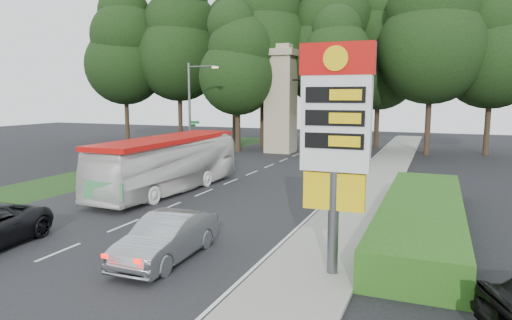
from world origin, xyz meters
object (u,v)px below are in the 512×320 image
at_px(gas_station_pylon, 336,128).
at_px(streetlight_signs, 192,107).
at_px(monument, 281,99).
at_px(traffic_signal_mast, 351,105).
at_px(transit_bus, 168,165).
at_px(sedan_silver, 167,238).

xyz_separation_m(gas_station_pylon, streetlight_signs, (-16.19, 20.01, -0.01)).
relative_size(gas_station_pylon, monument, 0.68).
bearing_deg(monument, traffic_signal_mast, -38.00).
height_order(gas_station_pylon, transit_bus, gas_station_pylon).
bearing_deg(streetlight_signs, traffic_signal_mast, 8.92).
height_order(gas_station_pylon, streetlight_signs, streetlight_signs).
bearing_deg(traffic_signal_mast, sedan_silver, -94.62).
height_order(streetlight_signs, transit_bus, streetlight_signs).
distance_m(transit_bus, sedan_silver, 10.98).
distance_m(gas_station_pylon, streetlight_signs, 25.74).
bearing_deg(traffic_signal_mast, monument, 142.00).
height_order(monument, transit_bus, monument).
xyz_separation_m(monument, sedan_silver, (5.85, -28.66, -4.35)).
bearing_deg(transit_bus, traffic_signal_mast, 63.40).
relative_size(monument, transit_bus, 0.91).
relative_size(gas_station_pylon, traffic_signal_mast, 0.95).
bearing_deg(sedan_silver, gas_station_pylon, 5.39).
bearing_deg(monument, gas_station_pylon, -68.20).
xyz_separation_m(streetlight_signs, sedan_silver, (10.84, -20.67, -3.68)).
bearing_deg(traffic_signal_mast, transit_bus, -119.86).
bearing_deg(transit_bus, monument, 93.22).
distance_m(monument, transit_bus, 19.73).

